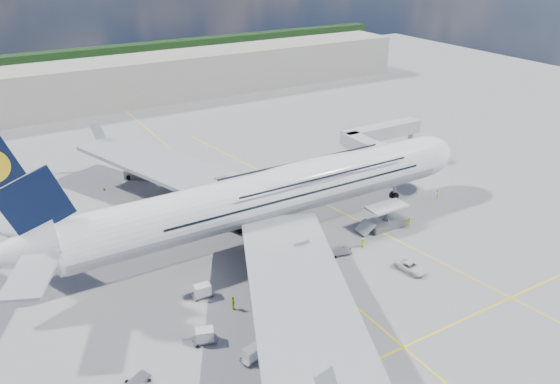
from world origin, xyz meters
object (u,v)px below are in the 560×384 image
dolly_back (138,380)px  cone_wing_left_outer (104,189)px  dolly_row_a (205,335)px  catering_truck_inner (203,184)px  crew_loader (409,223)px  dolly_nose_near (341,249)px  baggage_tug (286,283)px  cone_wing_right_outer (293,328)px  crew_tug (343,337)px  airliner (272,194)px  crew_nose (438,195)px  dolly_row_c (252,354)px  crew_wing (233,303)px  cone_wing_left_inner (210,189)px  jet_bridge (377,140)px  cone_nose (424,176)px  cargo_loader (385,220)px  dolly_nose_far (340,252)px  cone_wing_right_inner (263,281)px  catering_truck_outer (140,170)px  dolly_row_b (203,291)px  service_van (411,267)px

dolly_back → cone_wing_left_outer: (9.27, 49.65, 0.01)m
dolly_row_a → catering_truck_inner: catering_truck_inner is taller
catering_truck_inner → crew_loader: bearing=-78.9°
dolly_nose_near → baggage_tug: bearing=-168.9°
cone_wing_left_outer → cone_wing_right_outer: (8.92, -50.71, -0.03)m
crew_loader → crew_tug: 30.29m
baggage_tug → catering_truck_inner: (2.56, 32.90, 1.02)m
airliner → crew_nose: 32.11m
dolly_row_c → crew_wing: crew_wing is taller
dolly_row_a → cone_wing_left_inner: dolly_row_a is taller
jet_bridge → catering_truck_inner: 34.08m
crew_nose → cone_nose: size_ratio=2.72×
cone_wing_left_inner → cone_wing_right_outer: (-7.77, -40.79, 0.01)m
jet_bridge → crew_wing: size_ratio=10.00×
cone_wing_left_inner → dolly_nose_near: bearing=-75.3°
catering_truck_inner → crew_nose: (34.31, -23.53, -0.89)m
cargo_loader → dolly_nose_far: 11.58m
crew_wing → crew_nose: bearing=-66.2°
dolly_nose_far → catering_truck_inner: (-8.45, 29.72, 1.36)m
catering_truck_inner → crew_wing: size_ratio=3.53×
crew_wing → cone_wing_right_inner: bearing=-51.5°
crew_wing → dolly_nose_near: bearing=-66.5°
cargo_loader → dolly_row_a: 37.23m
cargo_loader → crew_wing: (-30.20, -6.85, -0.31)m
cone_wing_right_outer → dolly_row_a: bearing=161.5°
dolly_nose_far → catering_truck_inner: size_ratio=0.53×
airliner → baggage_tug: bearing=-112.7°
dolly_row_a → catering_truck_outer: size_ratio=0.46×
catering_truck_outer → crew_nose: bearing=-9.2°
catering_truck_inner → crew_wing: 35.14m
crew_nose → cone_wing_left_outer: crew_nose is taller
airliner → catering_truck_inner: bearing=98.8°
dolly_row_c → dolly_nose_far: (21.30, 12.91, -0.52)m
dolly_row_c → crew_nose: bearing=8.6°
baggage_tug → cone_wing_left_inner: 33.38m
dolly_row_b → catering_truck_outer: (5.16, 41.40, 0.79)m
catering_truck_outer → crew_loader: 51.17m
cargo_loader → dolly_nose_near: cargo_loader is taller
catering_truck_inner → cone_nose: 42.15m
catering_truck_outer → cargo_loader: bearing=-23.8°
crew_nose → crew_wing: size_ratio=0.89×
dolly_row_b → cargo_loader: bearing=8.1°
dolly_row_a → catering_truck_inner: size_ratio=0.46×
cone_wing_left_inner → cone_wing_left_outer: size_ratio=0.88×
airliner → cone_wing_right_outer: 23.94m
crew_nose → crew_loader: 12.93m
crew_loader → crew_tug: crew_tug is taller
cone_nose → cone_wing_left_outer: cone_wing_left_outer is taller
service_van → crew_tug: (-17.02, -7.24, 0.35)m
airliner → dolly_row_b: (-15.85, -9.60, -5.93)m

